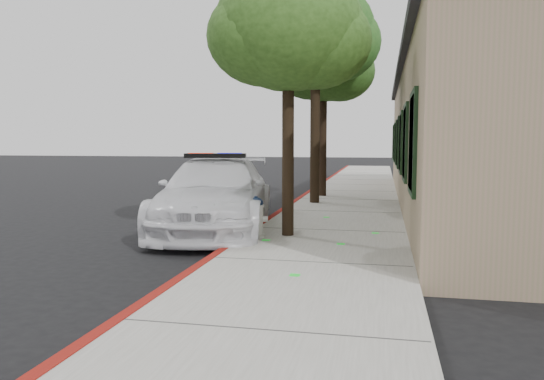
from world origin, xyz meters
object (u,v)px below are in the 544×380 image
(street_tree_near, at_px, (289,33))
(street_tree_far, at_px, (324,67))
(street_tree_mid, at_px, (317,36))
(fire_hydrant, at_px, (256,217))
(clapboard_building, at_px, (522,136))
(police_car, at_px, (216,195))

(street_tree_near, bearing_deg, street_tree_far, 91.36)
(street_tree_near, distance_m, street_tree_mid, 5.84)
(fire_hydrant, distance_m, street_tree_far, 9.01)
(street_tree_near, height_order, street_tree_far, street_tree_far)
(clapboard_building, height_order, street_tree_near, street_tree_near)
(clapboard_building, bearing_deg, street_tree_near, -130.45)
(fire_hydrant, bearing_deg, street_tree_mid, 68.19)
(street_tree_far, bearing_deg, clapboard_building, -9.27)
(clapboard_building, bearing_deg, police_car, -142.87)
(street_tree_near, xyz_separation_m, street_tree_far, (-0.18, 7.76, 0.44))
(police_car, height_order, street_tree_near, street_tree_near)
(fire_hydrant, bearing_deg, street_tree_near, 13.86)
(street_tree_far, bearing_deg, street_tree_near, -88.64)
(police_car, bearing_deg, clapboard_building, 27.75)
(clapboard_building, distance_m, street_tree_near, 9.11)
(fire_hydrant, relative_size, street_tree_far, 0.14)
(street_tree_near, bearing_deg, street_tree_mid, 91.84)
(clapboard_building, xyz_separation_m, street_tree_mid, (-5.97, -1.04, 2.95))
(clapboard_building, bearing_deg, fire_hydrant, -131.63)
(fire_hydrant, height_order, street_tree_near, street_tree_near)
(police_car, distance_m, street_tree_near, 3.83)
(street_tree_mid, bearing_deg, street_tree_near, -88.16)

